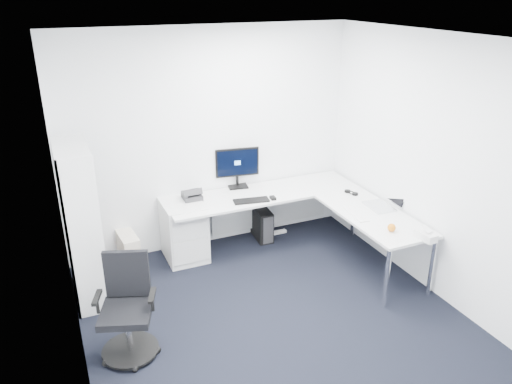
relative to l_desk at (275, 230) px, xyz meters
name	(u,v)px	position (x,y,z in m)	size (l,w,h in m)	color
ground	(285,333)	(-0.55, -1.40, -0.36)	(4.20, 4.20, 0.00)	black
ceiling	(294,42)	(-0.55, -1.40, 2.34)	(4.20, 4.20, 0.00)	white
wall_back	(210,141)	(-0.55, 0.70, 0.99)	(3.60, 0.02, 2.70)	white
wall_front	(481,362)	(-0.55, -3.50, 0.99)	(3.60, 0.02, 2.70)	white
wall_left	(68,246)	(-2.35, -1.40, 0.99)	(0.02, 4.20, 2.70)	white
wall_right	(451,176)	(1.25, -1.40, 0.99)	(0.02, 4.20, 2.70)	white
l_desk	(275,230)	(0.00, 0.00, 0.00)	(2.44, 1.37, 0.71)	silver
drawer_pedestal	(184,230)	(-1.02, 0.42, 0.01)	(0.47, 0.59, 0.72)	silver
bookshelf	(81,224)	(-2.17, 0.05, 0.48)	(0.33, 0.84, 1.68)	silver
task_chair	(126,310)	(-1.97, -1.09, 0.12)	(0.53, 0.53, 0.94)	black
black_pc_tower	(262,224)	(0.05, 0.49, -0.15)	(0.18, 0.42, 0.41)	black
beige_pc_tower	(129,250)	(-1.67, 0.50, -0.16)	(0.19, 0.42, 0.39)	beige
power_strip	(275,233)	(0.25, 0.51, -0.34)	(0.33, 0.06, 0.04)	silver
monitor	(237,168)	(-0.22, 0.64, 0.62)	(0.55, 0.18, 0.53)	black
black_keyboard	(251,201)	(-0.24, 0.15, 0.37)	(0.42, 0.15, 0.02)	black
mouse	(273,198)	(0.02, 0.11, 0.37)	(0.06, 0.10, 0.03)	black
desk_phone	(192,194)	(-0.87, 0.49, 0.43)	(0.22, 0.22, 0.15)	#2E2E31
laptop	(380,197)	(1.05, -0.60, 0.49)	(0.37, 0.36, 0.26)	silver
white_keyboard	(356,214)	(0.69, -0.67, 0.36)	(0.12, 0.41, 0.01)	silver
headphones	(351,192)	(0.99, -0.12, 0.38)	(0.11, 0.17, 0.05)	black
orange_fruit	(392,228)	(0.79, -1.16, 0.40)	(0.09, 0.09, 0.09)	orange
tissue_box	(426,236)	(1.00, -1.44, 0.40)	(0.12, 0.23, 0.08)	silver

